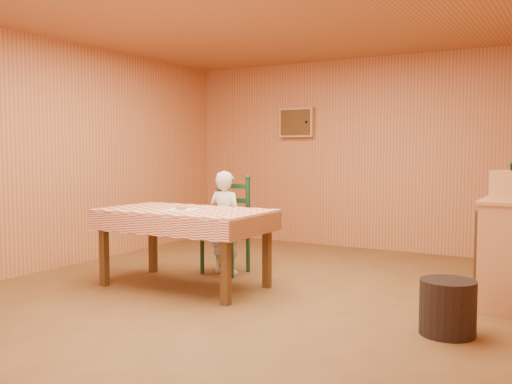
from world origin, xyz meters
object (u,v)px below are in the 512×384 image
ladder_chair (228,227)px  dining_table (185,218)px  seated_child (225,222)px  storage_bin (448,307)px

ladder_chair → dining_table: bearing=-90.0°
seated_child → ladder_chair: bearing=-90.0°
ladder_chair → storage_bin: 2.77m
storage_bin → seated_child: bearing=159.4°
seated_child → storage_bin: 2.76m
ladder_chair → storage_bin: (2.56, -1.02, -0.30)m
dining_table → seated_child: (0.00, 0.73, -0.13)m
dining_table → ladder_chair: 0.81m
dining_table → storage_bin: size_ratio=4.09×
ladder_chair → seated_child: 0.08m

